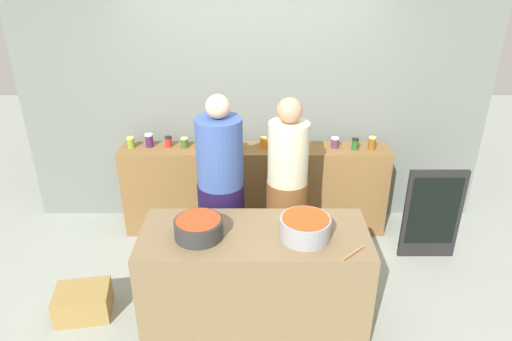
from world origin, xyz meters
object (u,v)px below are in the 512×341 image
object	(u,v)px
wooden_spoon	(355,253)
chalkboard_sign	(434,215)
preserve_jar_8	(276,143)
cooking_pot_center	(306,228)
preserve_jar_3	(186,143)
preserve_jar_6	(240,144)
preserve_jar_1	(151,140)
bread_crate	(85,302)
preserve_jar_5	(220,140)
preserve_jar_2	(170,142)
cook_with_tongs	(223,202)
cooking_pot_left	(200,228)
preserve_jar_10	(356,144)
preserve_jar_4	(204,142)
preserve_jar_0	(132,142)
preserve_jar_11	(373,143)
cook_in_cap	(288,195)
preserve_jar_7	(265,143)
preserve_jar_9	(336,143)

from	to	relation	value
wooden_spoon	chalkboard_sign	size ratio (longest dim) A/B	0.24
preserve_jar_8	cooking_pot_center	world-z (taller)	preserve_jar_8
preserve_jar_3	preserve_jar_6	world-z (taller)	preserve_jar_6
preserve_jar_1	preserve_jar_8	distance (m)	1.25
preserve_jar_6	bread_crate	xyz separation A→B (m)	(-1.25, -1.28, -0.88)
preserve_jar_1	preserve_jar_8	bearing A→B (deg)	-1.74
preserve_jar_5	cooking_pot_center	xyz separation A→B (m)	(0.72, -1.49, -0.07)
preserve_jar_2	cook_with_tongs	world-z (taller)	cook_with_tongs
preserve_jar_6	cook_with_tongs	size ratio (longest dim) A/B	0.07
preserve_jar_8	cooking_pot_center	distance (m)	1.47
cooking_pot_left	chalkboard_sign	xyz separation A→B (m)	(2.08, 0.94, -0.46)
preserve_jar_1	preserve_jar_8	size ratio (longest dim) A/B	1.37
preserve_jar_10	cook_with_tongs	xyz separation A→B (m)	(-1.28, -0.77, -0.21)
preserve_jar_4	preserve_jar_0	bearing A→B (deg)	177.76
preserve_jar_1	preserve_jar_3	world-z (taller)	preserve_jar_1
preserve_jar_6	preserve_jar_11	bearing A→B (deg)	-0.18
preserve_jar_6	cooking_pot_left	size ratio (longest dim) A/B	0.34
preserve_jar_4	cooking_pot_left	distance (m)	1.43
preserve_jar_1	cook_in_cap	size ratio (longest dim) A/B	0.08
preserve_jar_7	cooking_pot_left	world-z (taller)	preserve_jar_7
cook_in_cap	preserve_jar_0	bearing A→B (deg)	156.99
preserve_jar_10	bread_crate	world-z (taller)	preserve_jar_10
preserve_jar_2	preserve_jar_10	xyz separation A→B (m)	(1.86, -0.07, 0.00)
preserve_jar_0	wooden_spoon	bearing A→B (deg)	-41.00
preserve_jar_1	preserve_jar_5	xyz separation A→B (m)	(0.70, -0.00, -0.00)
preserve_jar_2	preserve_jar_4	size ratio (longest dim) A/B	0.73
preserve_jar_6	preserve_jar_8	xyz separation A→B (m)	(0.36, 0.03, -0.01)
preserve_jar_9	bread_crate	bearing A→B (deg)	-149.05
preserve_jar_6	preserve_jar_8	distance (m)	0.36
wooden_spoon	chalkboard_sign	xyz separation A→B (m)	(1.00, 1.15, -0.39)
preserve_jar_0	preserve_jar_5	distance (m)	0.88
preserve_jar_10	cook_in_cap	world-z (taller)	cook_in_cap
preserve_jar_10	bread_crate	size ratio (longest dim) A/B	0.26
preserve_jar_9	cooking_pot_left	world-z (taller)	preserve_jar_9
preserve_jar_7	preserve_jar_10	xyz separation A→B (m)	(0.90, -0.03, 0.00)
preserve_jar_7	preserve_jar_2	bearing A→B (deg)	177.94
preserve_jar_1	cooking_pot_center	xyz separation A→B (m)	(1.42, -1.49, -0.07)
preserve_jar_3	cook_with_tongs	bearing A→B (deg)	-63.13
preserve_jar_5	cooking_pot_center	distance (m)	1.66
preserve_jar_6	preserve_jar_9	xyz separation A→B (m)	(0.96, 0.04, -0.01)
preserve_jar_0	preserve_jar_4	bearing A→B (deg)	-2.24
preserve_jar_2	preserve_jar_7	world-z (taller)	preserve_jar_7
preserve_jar_8	bread_crate	size ratio (longest dim) A/B	0.23
cook_with_tongs	cooking_pot_left	bearing A→B (deg)	-100.20
preserve_jar_0	preserve_jar_11	xyz separation A→B (m)	(2.39, -0.04, 0.01)
preserve_jar_0	preserve_jar_10	bearing A→B (deg)	-1.09
preserve_jar_3	preserve_jar_7	bearing A→B (deg)	-1.23
preserve_jar_5	wooden_spoon	distance (m)	1.99
preserve_jar_4	preserve_jar_8	world-z (taller)	preserve_jar_4
preserve_jar_3	preserve_jar_7	size ratio (longest dim) A/B	0.88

